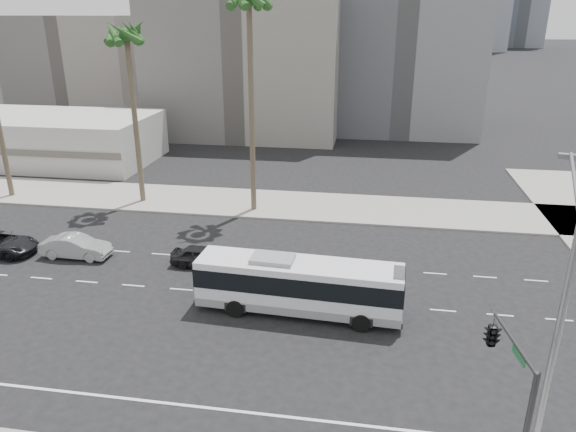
% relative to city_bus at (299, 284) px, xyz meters
% --- Properties ---
extents(ground, '(700.00, 700.00, 0.00)m').
position_rel_city_bus_xyz_m(ground, '(-1.18, 1.34, -1.67)').
color(ground, black).
rests_on(ground, ground).
extents(sidewalk_north, '(120.00, 7.00, 0.15)m').
position_rel_city_bus_xyz_m(sidewalk_north, '(-1.18, 16.84, -1.59)').
color(sidewalk_north, gray).
rests_on(sidewalk_north, ground).
extents(commercial_low, '(22.00, 12.16, 5.00)m').
position_rel_city_bus_xyz_m(commercial_low, '(-31.18, 27.33, 0.83)').
color(commercial_low, '#B2B0AB').
rests_on(commercial_low, ground).
extents(midrise_beige_west, '(24.00, 18.00, 18.00)m').
position_rel_city_bus_xyz_m(midrise_beige_west, '(-13.18, 46.34, 7.33)').
color(midrise_beige_west, slate).
rests_on(midrise_beige_west, ground).
extents(midrise_gray_center, '(20.00, 20.00, 26.00)m').
position_rel_city_bus_xyz_m(midrise_gray_center, '(6.82, 53.34, 11.33)').
color(midrise_gray_center, '#5A5B5F').
rests_on(midrise_gray_center, ground).
extents(midrise_beige_far, '(18.00, 16.00, 15.00)m').
position_rel_city_bus_xyz_m(midrise_beige_far, '(-39.18, 51.34, 5.83)').
color(midrise_beige_far, slate).
rests_on(midrise_beige_far, ground).
extents(city_bus, '(11.16, 3.06, 3.17)m').
position_rel_city_bus_xyz_m(city_bus, '(0.00, 0.00, 0.00)').
color(city_bus, silver).
rests_on(city_bus, ground).
extents(car_a, '(1.67, 4.00, 1.35)m').
position_rel_city_bus_xyz_m(car_a, '(-6.91, 4.56, -0.99)').
color(car_a, black).
rests_on(car_a, ground).
extents(car_b, '(1.60, 4.56, 1.50)m').
position_rel_city_bus_xyz_m(car_b, '(-15.59, 4.57, -0.92)').
color(car_b, '#99999A').
rests_on(car_b, ground).
extents(streetlight_corner, '(1.65, 5.05, 10.79)m').
position_rel_city_bus_xyz_m(streetlight_corner, '(9.22, -10.28, 4.45)').
color(streetlight_corner, slate).
rests_on(streetlight_corner, ground).
extents(traffic_signal, '(2.80, 3.77, 6.03)m').
position_rel_city_bus_xyz_m(traffic_signal, '(7.87, -9.26, 3.37)').
color(traffic_signal, '#262628').
rests_on(traffic_signal, ground).
extents(palm_near, '(5.20, 5.20, 17.50)m').
position_rel_city_bus_xyz_m(palm_near, '(-5.89, 15.26, 14.19)').
color(palm_near, brown).
rests_on(palm_near, ground).
extents(palm_mid, '(4.81, 4.81, 14.88)m').
position_rel_city_bus_xyz_m(palm_mid, '(-15.83, 15.86, 11.72)').
color(palm_mid, brown).
rests_on(palm_mid, ground).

